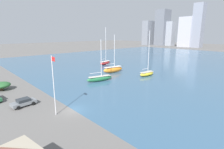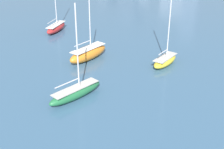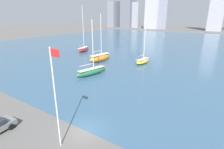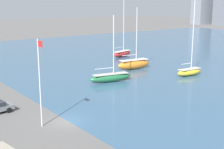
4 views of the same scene
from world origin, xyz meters
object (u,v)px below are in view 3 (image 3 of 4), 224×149
Objects in this scene: sailboat_yellow at (143,60)px; sailboat_red at (84,49)px; flag_pole at (56,96)px; sailboat_green at (92,71)px; sailboat_orange at (100,58)px.

sailboat_red is at bearing 175.71° from sailboat_yellow.
flag_pole is 0.63× the size of sailboat_red.
sailboat_yellow reaches higher than sailboat_green.
flag_pole is 0.85× the size of sailboat_green.
sailboat_yellow is at bearing 28.93° from sailboat_orange.
sailboat_green is 0.91× the size of sailboat_orange.
sailboat_yellow is 1.10× the size of sailboat_orange.
sailboat_yellow reaches higher than flag_pole.
sailboat_green is at bearing -58.50° from sailboat_red.
sailboat_orange is (-6.04, 11.10, 0.27)m from sailboat_green.
sailboat_red is at bearing 156.25° from sailboat_orange.
sailboat_green is at bearing -54.41° from sailboat_orange.
sailboat_yellow is 26.39m from sailboat_red.
sailboat_red is 1.23× the size of sailboat_orange.
sailboat_green is (-12.25, 19.50, -4.77)m from flag_pole.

